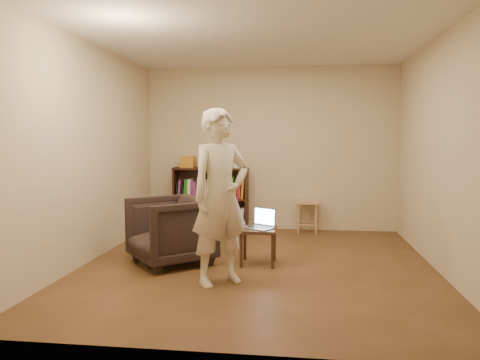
# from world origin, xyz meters

# --- Properties ---
(floor) EXTENTS (4.50, 4.50, 0.00)m
(floor) POSITION_xyz_m (0.00, 0.00, 0.00)
(floor) COLOR #442E15
(floor) RESTS_ON ground
(ceiling) EXTENTS (4.50, 4.50, 0.00)m
(ceiling) POSITION_xyz_m (0.00, 0.00, 2.60)
(ceiling) COLOR silver
(ceiling) RESTS_ON wall_back
(wall_back) EXTENTS (4.00, 0.00, 4.00)m
(wall_back) POSITION_xyz_m (0.00, 2.25, 1.30)
(wall_back) COLOR #C3BB93
(wall_back) RESTS_ON floor
(wall_left) EXTENTS (0.00, 4.50, 4.50)m
(wall_left) POSITION_xyz_m (-2.00, 0.00, 1.30)
(wall_left) COLOR #C3BB93
(wall_left) RESTS_ON floor
(wall_right) EXTENTS (0.00, 4.50, 4.50)m
(wall_right) POSITION_xyz_m (2.00, 0.00, 1.30)
(wall_right) COLOR #C3BB93
(wall_right) RESTS_ON floor
(bookshelf) EXTENTS (1.20, 0.30, 1.00)m
(bookshelf) POSITION_xyz_m (-0.95, 2.09, 0.44)
(bookshelf) COLOR black
(bookshelf) RESTS_ON floor
(box_yellow) EXTENTS (0.23, 0.17, 0.18)m
(box_yellow) POSITION_xyz_m (-1.32, 2.10, 1.09)
(box_yellow) COLOR #C68323
(box_yellow) RESTS_ON bookshelf
(red_cloth) EXTENTS (0.37, 0.31, 0.11)m
(red_cloth) POSITION_xyz_m (-0.96, 2.09, 1.05)
(red_cloth) COLOR maroon
(red_cloth) RESTS_ON bookshelf
(box_green) EXTENTS (0.14, 0.14, 0.14)m
(box_green) POSITION_xyz_m (-0.62, 2.10, 1.07)
(box_green) COLOR #1F6A1C
(box_green) RESTS_ON bookshelf
(box_white) EXTENTS (0.12, 0.12, 0.08)m
(box_white) POSITION_xyz_m (-0.51, 2.07, 1.04)
(box_white) COLOR silver
(box_white) RESTS_ON bookshelf
(stool) EXTENTS (0.34, 0.34, 0.49)m
(stool) POSITION_xyz_m (0.60, 2.03, 0.40)
(stool) COLOR #A3714F
(stool) RESTS_ON floor
(armchair) EXTENTS (1.20, 1.19, 0.78)m
(armchair) POSITION_xyz_m (-1.01, -0.04, 0.39)
(armchair) COLOR black
(armchair) RESTS_ON floor
(side_table) EXTENTS (0.41, 0.41, 0.42)m
(side_table) POSITION_xyz_m (0.00, 0.07, 0.35)
(side_table) COLOR black
(side_table) RESTS_ON floor
(laptop) EXTENTS (0.39, 0.37, 0.24)m
(laptop) POSITION_xyz_m (0.04, 0.09, 0.48)
(laptop) COLOR #BBBCC0
(laptop) RESTS_ON side_table
(person) EXTENTS (0.76, 0.74, 1.76)m
(person) POSITION_xyz_m (-0.31, -0.72, 0.88)
(person) COLOR beige
(person) RESTS_ON floor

